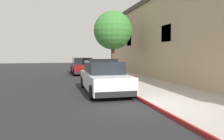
{
  "coord_description": "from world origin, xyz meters",
  "views": [
    {
      "loc": [
        -3.35,
        -7.23,
        1.95
      ],
      "look_at": [
        -0.27,
        5.04,
        1.0
      ],
      "focal_mm": 35.24,
      "sensor_mm": 36.0,
      "label": 1
    }
  ],
  "objects_px": {
    "police_cruiser": "(104,77)",
    "street_tree": "(113,31)",
    "parked_car_silver_ahead": "(82,66)",
    "fire_hydrant": "(133,82)"
  },
  "relations": [
    {
      "from": "police_cruiser",
      "to": "parked_car_silver_ahead",
      "type": "relative_size",
      "value": 1.0
    },
    {
      "from": "police_cruiser",
      "to": "fire_hydrant",
      "type": "height_order",
      "value": "police_cruiser"
    },
    {
      "from": "street_tree",
      "to": "police_cruiser",
      "type": "bearing_deg",
      "value": -108.34
    },
    {
      "from": "parked_car_silver_ahead",
      "to": "fire_hydrant",
      "type": "height_order",
      "value": "parked_car_silver_ahead"
    },
    {
      "from": "police_cruiser",
      "to": "parked_car_silver_ahead",
      "type": "height_order",
      "value": "police_cruiser"
    },
    {
      "from": "fire_hydrant",
      "to": "street_tree",
      "type": "relative_size",
      "value": 0.15
    },
    {
      "from": "parked_car_silver_ahead",
      "to": "street_tree",
      "type": "height_order",
      "value": "street_tree"
    },
    {
      "from": "police_cruiser",
      "to": "street_tree",
      "type": "bearing_deg",
      "value": 71.66
    },
    {
      "from": "police_cruiser",
      "to": "street_tree",
      "type": "distance_m",
      "value": 7.15
    },
    {
      "from": "parked_car_silver_ahead",
      "to": "street_tree",
      "type": "bearing_deg",
      "value": -63.84
    }
  ]
}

